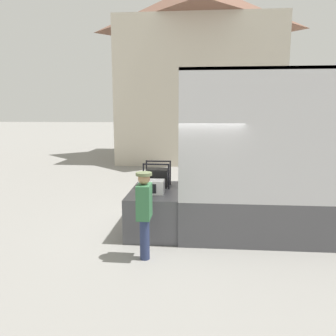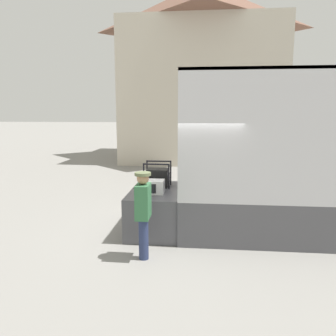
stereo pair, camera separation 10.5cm
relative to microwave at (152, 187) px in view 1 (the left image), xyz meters
name	(u,v)px [view 1 (the left image)]	position (x,y,z in m)	size (l,w,h in m)	color
ground_plane	(180,229)	(0.62, 0.34, -1.08)	(160.00, 160.00, 0.00)	gray
tailgate_deck	(156,209)	(0.05, 0.34, -0.62)	(1.15, 2.00, 0.94)	#4C4C51
microwave	(152,187)	(0.00, 0.00, 0.00)	(0.55, 0.38, 0.30)	white
portable_generator	(158,177)	(0.07, 0.66, 0.08)	(0.62, 0.52, 0.60)	black
worker_person	(144,207)	(0.04, -1.28, -0.08)	(0.30, 0.44, 1.64)	navy
house_backdrop	(198,72)	(1.04, 13.02, 3.96)	(8.79, 8.07, 9.91)	beige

